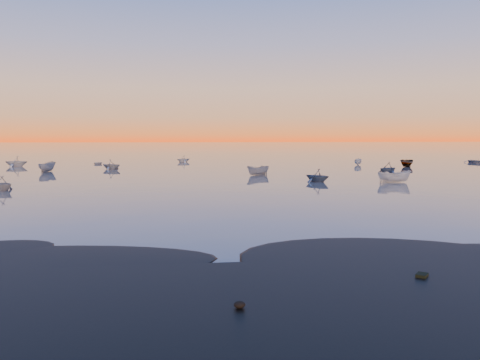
{
  "coord_description": "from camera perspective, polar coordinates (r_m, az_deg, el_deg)",
  "views": [
    {
      "loc": [
        -6.69,
        -23.17,
        5.64
      ],
      "look_at": [
        -0.78,
        28.0,
        0.76
      ],
      "focal_mm": 35.0,
      "sensor_mm": 36.0,
      "label": 1
    }
  ],
  "objects": [
    {
      "name": "boat_near_right",
      "position": [
        58.29,
        9.4,
        -0.21
      ],
      "size": [
        3.7,
        3.4,
        1.22
      ],
      "primitive_type": "imported",
      "rotation": [
        0.0,
        0.0,
        3.82
      ],
      "color": "#324460",
      "rests_on": "ground"
    },
    {
      "name": "boat_near_center",
      "position": [
        59.69,
        18.27,
        -0.28
      ],
      "size": [
        1.92,
        4.23,
        1.44
      ],
      "primitive_type": "imported",
      "rotation": [
        0.0,
        0.0,
        1.53
      ],
      "color": "silver",
      "rests_on": "ground"
    },
    {
      "name": "moored_fleet",
      "position": [
        76.67,
        -1.57,
        1.19
      ],
      "size": [
        124.0,
        58.0,
        1.2
      ],
      "primitive_type": null,
      "color": "silver",
      "rests_on": "ground"
    },
    {
      "name": "mud_lobes",
      "position": [
        23.83,
        10.02,
        -8.33
      ],
      "size": [
        140.0,
        6.0,
        0.07
      ],
      "primitive_type": null,
      "color": "black",
      "rests_on": "ground"
    },
    {
      "name": "ground",
      "position": [
        123.48,
        -3.49,
        2.78
      ],
      "size": [
        600.0,
        600.0,
        0.0
      ],
      "primitive_type": "plane",
      "color": "#6C625A",
      "rests_on": "ground"
    }
  ]
}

